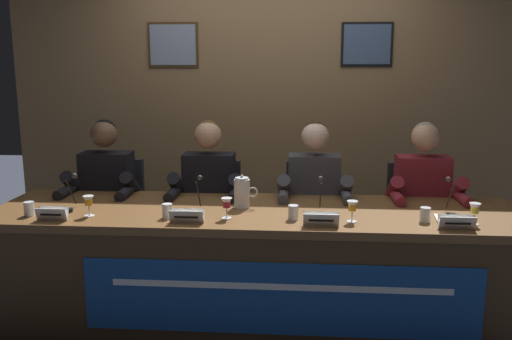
# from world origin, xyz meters

# --- Properties ---
(ground_plane) EXTENTS (12.00, 12.00, 0.00)m
(ground_plane) POSITION_xyz_m (0.00, 0.00, 0.00)
(ground_plane) COLOR #383D4C
(wall_back_panelled) EXTENTS (4.49, 0.14, 2.60)m
(wall_back_panelled) POSITION_xyz_m (-0.00, 1.49, 1.30)
(wall_back_panelled) COLOR #937047
(wall_back_panelled) RESTS_ON ground_plane
(conference_table) EXTENTS (3.29, 0.86, 0.74)m
(conference_table) POSITION_xyz_m (0.00, -0.12, 0.51)
(conference_table) COLOR brown
(conference_table) RESTS_ON ground_plane
(chair_far_left) EXTENTS (0.44, 0.45, 0.92)m
(chair_far_left) POSITION_xyz_m (-1.12, 0.61, 0.45)
(chair_far_left) COLOR black
(chair_far_left) RESTS_ON ground_plane
(panelist_far_left) EXTENTS (0.51, 0.48, 1.25)m
(panelist_far_left) POSITION_xyz_m (-1.12, 0.41, 0.73)
(panelist_far_left) COLOR black
(panelist_far_left) RESTS_ON ground_plane
(nameplate_far_left) EXTENTS (0.18, 0.06, 0.08)m
(nameplate_far_left) POSITION_xyz_m (-1.16, -0.33, 0.78)
(nameplate_far_left) COLOR white
(nameplate_far_left) RESTS_ON conference_table
(juice_glass_far_left) EXTENTS (0.06, 0.06, 0.12)m
(juice_glass_far_left) POSITION_xyz_m (-0.98, -0.22, 0.83)
(juice_glass_far_left) COLOR white
(juice_glass_far_left) RESTS_ON conference_table
(water_cup_far_left) EXTENTS (0.06, 0.06, 0.08)m
(water_cup_far_left) POSITION_xyz_m (-1.34, -0.24, 0.78)
(water_cup_far_left) COLOR silver
(water_cup_far_left) RESTS_ON conference_table
(microphone_far_left) EXTENTS (0.06, 0.17, 0.22)m
(microphone_far_left) POSITION_xyz_m (-1.14, -0.10, 0.82)
(microphone_far_left) COLOR black
(microphone_far_left) RESTS_ON conference_table
(chair_center_left) EXTENTS (0.44, 0.45, 0.92)m
(chair_center_left) POSITION_xyz_m (-0.37, 0.61, 0.45)
(chair_center_left) COLOR black
(chair_center_left) RESTS_ON ground_plane
(panelist_center_left) EXTENTS (0.51, 0.48, 1.25)m
(panelist_center_left) POSITION_xyz_m (-0.37, 0.41, 0.73)
(panelist_center_left) COLOR black
(panelist_center_left) RESTS_ON ground_plane
(nameplate_center_left) EXTENTS (0.20, 0.06, 0.08)m
(nameplate_center_left) POSITION_xyz_m (-0.37, -0.32, 0.78)
(nameplate_center_left) COLOR white
(nameplate_center_left) RESTS_ON conference_table
(juice_glass_center_left) EXTENTS (0.06, 0.06, 0.12)m
(juice_glass_center_left) POSITION_xyz_m (-0.16, -0.21, 0.83)
(juice_glass_center_left) COLOR white
(juice_glass_center_left) RESTS_ON conference_table
(water_cup_center_left) EXTENTS (0.06, 0.06, 0.08)m
(water_cup_center_left) POSITION_xyz_m (-0.51, -0.23, 0.78)
(water_cup_center_left) COLOR silver
(water_cup_center_left) RESTS_ON conference_table
(microphone_center_left) EXTENTS (0.06, 0.17, 0.22)m
(microphone_center_left) POSITION_xyz_m (-0.35, -0.10, 0.82)
(microphone_center_left) COLOR black
(microphone_center_left) RESTS_ON conference_table
(chair_center_right) EXTENTS (0.44, 0.45, 0.92)m
(chair_center_right) POSITION_xyz_m (0.37, 0.61, 0.45)
(chair_center_right) COLOR black
(chair_center_right) RESTS_ON ground_plane
(panelist_center_right) EXTENTS (0.51, 0.48, 1.25)m
(panelist_center_right) POSITION_xyz_m (0.37, 0.41, 0.73)
(panelist_center_right) COLOR black
(panelist_center_right) RESTS_ON ground_plane
(nameplate_center_right) EXTENTS (0.20, 0.06, 0.08)m
(nameplate_center_right) POSITION_xyz_m (0.39, -0.33, 0.78)
(nameplate_center_right) COLOR white
(nameplate_center_right) RESTS_ON conference_table
(juice_glass_center_right) EXTENTS (0.06, 0.06, 0.12)m
(juice_glass_center_right) POSITION_xyz_m (0.57, -0.23, 0.83)
(juice_glass_center_right) COLOR white
(juice_glass_center_right) RESTS_ON conference_table
(water_cup_center_right) EXTENTS (0.06, 0.06, 0.08)m
(water_cup_center_right) POSITION_xyz_m (0.23, -0.20, 0.78)
(water_cup_center_right) COLOR silver
(water_cup_center_right) RESTS_ON conference_table
(microphone_center_right) EXTENTS (0.06, 0.17, 0.22)m
(microphone_center_right) POSITION_xyz_m (0.40, -0.08, 0.82)
(microphone_center_right) COLOR black
(microphone_center_right) RESTS_ON conference_table
(chair_far_right) EXTENTS (0.44, 0.45, 0.92)m
(chair_far_right) POSITION_xyz_m (1.12, 0.61, 0.45)
(chair_far_right) COLOR black
(chair_far_right) RESTS_ON ground_plane
(panelist_far_right) EXTENTS (0.51, 0.48, 1.25)m
(panelist_far_right) POSITION_xyz_m (1.12, 0.41, 0.73)
(panelist_far_right) COLOR black
(panelist_far_right) RESTS_ON ground_plane
(nameplate_far_right) EXTENTS (0.20, 0.06, 0.08)m
(nameplate_far_right) POSITION_xyz_m (1.13, -0.33, 0.78)
(nameplate_far_right) COLOR white
(nameplate_far_right) RESTS_ON conference_table
(juice_glass_far_right) EXTENTS (0.06, 0.06, 0.12)m
(juice_glass_far_right) POSITION_xyz_m (1.25, -0.23, 0.83)
(juice_glass_far_right) COLOR white
(juice_glass_far_right) RESTS_ON conference_table
(water_cup_far_right) EXTENTS (0.06, 0.06, 0.08)m
(water_cup_far_right) POSITION_xyz_m (0.99, -0.20, 0.78)
(water_cup_far_right) COLOR silver
(water_cup_far_right) RESTS_ON conference_table
(microphone_far_right) EXTENTS (0.06, 0.17, 0.22)m
(microphone_far_right) POSITION_xyz_m (1.17, -0.04, 0.82)
(microphone_far_right) COLOR black
(microphone_far_right) RESTS_ON conference_table
(water_pitcher_central) EXTENTS (0.15, 0.10, 0.21)m
(water_pitcher_central) POSITION_xyz_m (-0.09, 0.04, 0.84)
(water_pitcher_central) COLOR silver
(water_pitcher_central) RESTS_ON conference_table
(document_stack_far_right) EXTENTS (0.23, 0.17, 0.01)m
(document_stack_far_right) POSITION_xyz_m (1.17, -0.15, 0.75)
(document_stack_far_right) COLOR white
(document_stack_far_right) RESTS_ON conference_table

